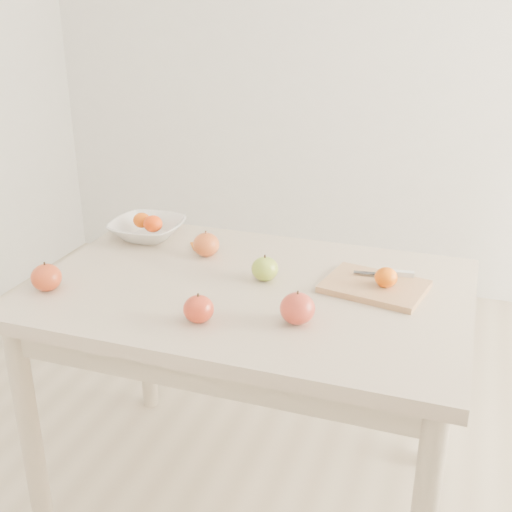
% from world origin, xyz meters
% --- Properties ---
extents(ground, '(3.50, 3.50, 0.00)m').
position_xyz_m(ground, '(0.00, 0.00, 0.00)').
color(ground, '#C6B293').
rests_on(ground, ground).
extents(table, '(1.20, 0.80, 0.75)m').
position_xyz_m(table, '(0.00, 0.00, 0.65)').
color(table, '#C3AF93').
rests_on(table, ground).
extents(cutting_board, '(0.30, 0.24, 0.02)m').
position_xyz_m(cutting_board, '(0.33, 0.09, 0.76)').
color(cutting_board, tan).
rests_on(cutting_board, table).
extents(board_tangerine, '(0.06, 0.06, 0.05)m').
position_xyz_m(board_tangerine, '(0.36, 0.08, 0.80)').
color(board_tangerine, orange).
rests_on(board_tangerine, cutting_board).
extents(fruit_bowl, '(0.24, 0.24, 0.06)m').
position_xyz_m(fruit_bowl, '(-0.45, 0.24, 0.78)').
color(fruit_bowl, white).
rests_on(fruit_bowl, table).
extents(bowl_tangerine_near, '(0.06, 0.06, 0.05)m').
position_xyz_m(bowl_tangerine_near, '(-0.47, 0.25, 0.81)').
color(bowl_tangerine_near, '#E36308').
rests_on(bowl_tangerine_near, fruit_bowl).
extents(bowl_tangerine_far, '(0.06, 0.06, 0.06)m').
position_xyz_m(bowl_tangerine_far, '(-0.42, 0.23, 0.81)').
color(bowl_tangerine_far, '#CE3907').
rests_on(bowl_tangerine_far, fruit_bowl).
extents(orange_peel_a, '(0.07, 0.07, 0.01)m').
position_xyz_m(orange_peel_a, '(-0.24, 0.22, 0.75)').
color(orange_peel_a, '#C9590E').
rests_on(orange_peel_a, table).
extents(orange_peel_b, '(0.05, 0.04, 0.01)m').
position_xyz_m(orange_peel_b, '(-0.22, 0.22, 0.75)').
color(orange_peel_b, '#C6460D').
rests_on(orange_peel_b, table).
extents(paring_knife, '(0.17, 0.05, 0.01)m').
position_xyz_m(paring_knife, '(0.38, 0.16, 0.78)').
color(paring_knife, silver).
rests_on(paring_knife, cutting_board).
extents(apple_green, '(0.08, 0.08, 0.07)m').
position_xyz_m(apple_green, '(0.03, 0.05, 0.78)').
color(apple_green, '#598B19').
rests_on(apple_green, table).
extents(apple_red_d, '(0.08, 0.08, 0.07)m').
position_xyz_m(apple_red_d, '(-0.52, -0.21, 0.79)').
color(apple_red_d, maroon).
rests_on(apple_red_d, table).
extents(apple_red_a, '(0.08, 0.08, 0.07)m').
position_xyz_m(apple_red_a, '(-0.20, 0.16, 0.79)').
color(apple_red_a, '#A12615').
rests_on(apple_red_a, table).
extents(apple_red_e, '(0.09, 0.09, 0.08)m').
position_xyz_m(apple_red_e, '(0.18, -0.16, 0.79)').
color(apple_red_e, maroon).
rests_on(apple_red_e, table).
extents(apple_red_c, '(0.08, 0.08, 0.07)m').
position_xyz_m(apple_red_c, '(-0.05, -0.24, 0.78)').
color(apple_red_c, maroon).
rests_on(apple_red_c, table).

